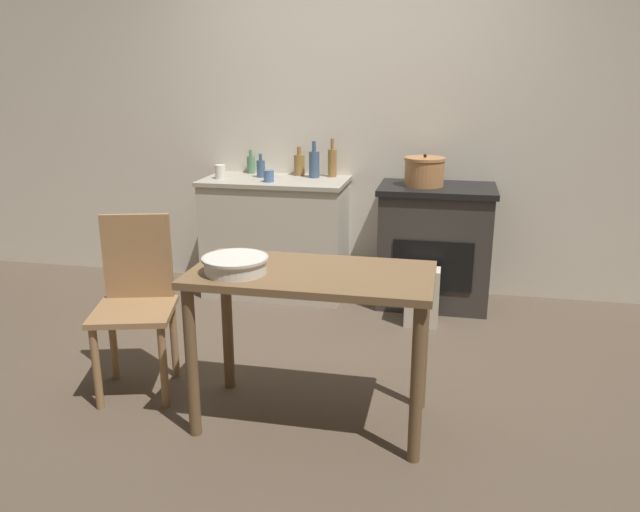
{
  "coord_description": "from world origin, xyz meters",
  "views": [
    {
      "loc": [
        0.74,
        -3.14,
        1.64
      ],
      "look_at": [
        0.0,
        0.39,
        0.57
      ],
      "focal_mm": 35.0,
      "sensor_mm": 36.0,
      "label": 1
    }
  ],
  "objects_px": {
    "stock_pot": "(424,172)",
    "bottle_left": "(261,168)",
    "bottle_far_left": "(314,164)",
    "work_table": "(312,298)",
    "bottle_center": "(251,164)",
    "flour_sack": "(422,297)",
    "bottle_mid_left": "(332,162)",
    "cup_mid_right": "(269,176)",
    "chair": "(136,299)",
    "bottle_center_left": "(299,164)",
    "mixing_bowl_large": "(235,264)",
    "stove": "(434,245)",
    "cup_center_right": "(220,172)"
  },
  "relations": [
    {
      "from": "stock_pot",
      "to": "bottle_left",
      "type": "relative_size",
      "value": 1.64
    },
    {
      "from": "bottle_left",
      "to": "cup_center_right",
      "type": "bearing_deg",
      "value": -156.21
    },
    {
      "from": "flour_sack",
      "to": "bottle_center_left",
      "type": "bearing_deg",
      "value": 147.27
    },
    {
      "from": "stove",
      "to": "cup_center_right",
      "type": "xyz_separation_m",
      "value": [
        -1.59,
        -0.07,
        0.49
      ]
    },
    {
      "from": "work_table",
      "to": "bottle_center",
      "type": "height_order",
      "value": "bottle_center"
    },
    {
      "from": "cup_mid_right",
      "to": "work_table",
      "type": "bearing_deg",
      "value": -67.38
    },
    {
      "from": "chair",
      "to": "stock_pot",
      "type": "xyz_separation_m",
      "value": [
        1.39,
        1.6,
        0.47
      ]
    },
    {
      "from": "bottle_center_left",
      "to": "bottle_center",
      "type": "relative_size",
      "value": 1.21
    },
    {
      "from": "chair",
      "to": "bottle_mid_left",
      "type": "xyz_separation_m",
      "value": [
        0.7,
        1.8,
        0.49
      ]
    },
    {
      "from": "bottle_center",
      "to": "stock_pot",
      "type": "bearing_deg",
      "value": -9.78
    },
    {
      "from": "stove",
      "to": "bottle_center",
      "type": "relative_size",
      "value": 4.84
    },
    {
      "from": "bottle_far_left",
      "to": "work_table",
      "type": "bearing_deg",
      "value": -77.97
    },
    {
      "from": "stove",
      "to": "cup_mid_right",
      "type": "height_order",
      "value": "cup_mid_right"
    },
    {
      "from": "bottle_mid_left",
      "to": "cup_mid_right",
      "type": "height_order",
      "value": "bottle_mid_left"
    },
    {
      "from": "work_table",
      "to": "bottle_left",
      "type": "distance_m",
      "value": 2.02
    },
    {
      "from": "bottle_left",
      "to": "cup_mid_right",
      "type": "bearing_deg",
      "value": -58.49
    },
    {
      "from": "mixing_bowl_large",
      "to": "bottle_far_left",
      "type": "xyz_separation_m",
      "value": [
        -0.07,
        1.98,
        0.18
      ]
    },
    {
      "from": "work_table",
      "to": "bottle_center",
      "type": "xyz_separation_m",
      "value": [
        -0.93,
        1.99,
        0.32
      ]
    },
    {
      "from": "bottle_left",
      "to": "cup_mid_right",
      "type": "relative_size",
      "value": 2.07
    },
    {
      "from": "work_table",
      "to": "flour_sack",
      "type": "xyz_separation_m",
      "value": [
        0.46,
        1.33,
        -0.44
      ]
    },
    {
      "from": "stock_pot",
      "to": "stove",
      "type": "bearing_deg",
      "value": 8.17
    },
    {
      "from": "flour_sack",
      "to": "bottle_mid_left",
      "type": "distance_m",
      "value": 1.25
    },
    {
      "from": "mixing_bowl_large",
      "to": "bottle_center",
      "type": "distance_m",
      "value": 2.17
    },
    {
      "from": "stove",
      "to": "bottle_left",
      "type": "xyz_separation_m",
      "value": [
        -1.31,
        0.05,
        0.51
      ]
    },
    {
      "from": "stove",
      "to": "stock_pot",
      "type": "distance_m",
      "value": 0.54
    },
    {
      "from": "chair",
      "to": "cup_center_right",
      "type": "xyz_separation_m",
      "value": [
        -0.09,
        1.55,
        0.43
      ]
    },
    {
      "from": "stock_pot",
      "to": "bottle_center",
      "type": "bearing_deg",
      "value": 170.22
    },
    {
      "from": "work_table",
      "to": "mixing_bowl_large",
      "type": "bearing_deg",
      "value": -164.11
    },
    {
      "from": "stock_pot",
      "to": "bottle_center",
      "type": "xyz_separation_m",
      "value": [
        -1.34,
        0.23,
        -0.02
      ]
    },
    {
      "from": "stove",
      "to": "mixing_bowl_large",
      "type": "xyz_separation_m",
      "value": [
        -0.84,
        -1.87,
        0.37
      ]
    },
    {
      "from": "bottle_left",
      "to": "bottle_mid_left",
      "type": "distance_m",
      "value": 0.54
    },
    {
      "from": "work_table",
      "to": "bottle_left",
      "type": "bearing_deg",
      "value": 113.61
    },
    {
      "from": "mixing_bowl_large",
      "to": "bottle_left",
      "type": "relative_size",
      "value": 1.72
    },
    {
      "from": "chair",
      "to": "bottle_center_left",
      "type": "bearing_deg",
      "value": 60.68
    },
    {
      "from": "flour_sack",
      "to": "work_table",
      "type": "bearing_deg",
      "value": -109.02
    },
    {
      "from": "mixing_bowl_large",
      "to": "bottle_mid_left",
      "type": "height_order",
      "value": "bottle_mid_left"
    },
    {
      "from": "stove",
      "to": "bottle_mid_left",
      "type": "xyz_separation_m",
      "value": [
        -0.79,
        0.18,
        0.55
      ]
    },
    {
      "from": "bottle_center_left",
      "to": "cup_mid_right",
      "type": "relative_size",
      "value": 2.57
    },
    {
      "from": "mixing_bowl_large",
      "to": "cup_center_right",
      "type": "bearing_deg",
      "value": 112.44
    },
    {
      "from": "stove",
      "to": "work_table",
      "type": "distance_m",
      "value": 1.86
    },
    {
      "from": "stove",
      "to": "bottle_far_left",
      "type": "height_order",
      "value": "bottle_far_left"
    },
    {
      "from": "flour_sack",
      "to": "stock_pot",
      "type": "relative_size",
      "value": 1.37
    },
    {
      "from": "flour_sack",
      "to": "mixing_bowl_large",
      "type": "distance_m",
      "value": 1.74
    },
    {
      "from": "stock_pot",
      "to": "mixing_bowl_large",
      "type": "xyz_separation_m",
      "value": [
        -0.75,
        -1.85,
        -0.16
      ]
    },
    {
      "from": "chair",
      "to": "flour_sack",
      "type": "height_order",
      "value": "chair"
    },
    {
      "from": "chair",
      "to": "stove",
      "type": "bearing_deg",
      "value": 31.75
    },
    {
      "from": "bottle_left",
      "to": "cup_center_right",
      "type": "distance_m",
      "value": 0.3
    },
    {
      "from": "chair",
      "to": "bottle_left",
      "type": "bearing_deg",
      "value": 68.21
    },
    {
      "from": "chair",
      "to": "bottle_far_left",
      "type": "xyz_separation_m",
      "value": [
        0.58,
        1.73,
        0.49
      ]
    },
    {
      "from": "chair",
      "to": "cup_mid_right",
      "type": "xyz_separation_m",
      "value": [
        0.3,
        1.48,
        0.43
      ]
    }
  ]
}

